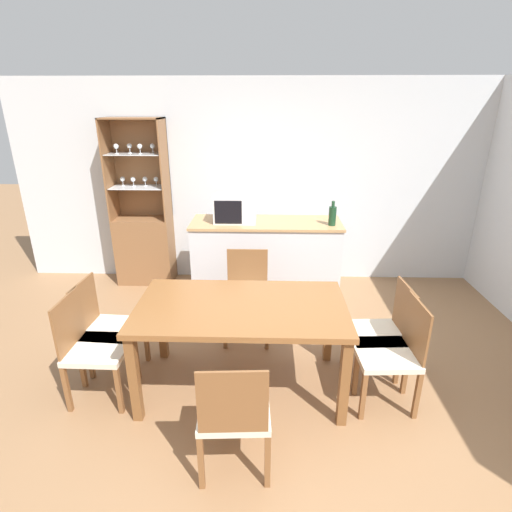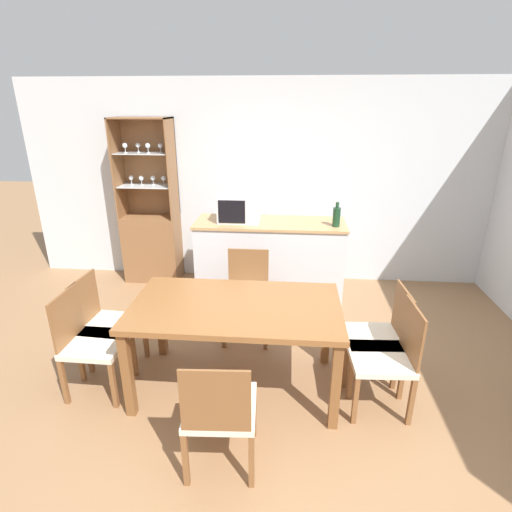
{
  "view_description": "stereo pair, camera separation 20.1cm",
  "coord_description": "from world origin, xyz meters",
  "px_view_note": "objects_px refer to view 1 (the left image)",
  "views": [
    {
      "loc": [
        -0.15,
        -2.49,
        2.26
      ],
      "look_at": [
        -0.26,
        1.1,
        0.87
      ],
      "focal_mm": 28.0,
      "sensor_mm": 36.0,
      "label": 1
    },
    {
      "loc": [
        0.05,
        -2.47,
        2.26
      ],
      "look_at": [
        -0.26,
        1.1,
        0.87
      ],
      "focal_mm": 28.0,
      "sensor_mm": 36.0,
      "label": 2
    }
  ],
  "objects_px": {
    "dining_chair_side_right_far": "(382,333)",
    "dining_chair_head_far": "(247,295)",
    "dining_chair_side_left_near": "(93,347)",
    "dining_chair_side_left_far": "(107,328)",
    "dining_chair_head_near": "(234,411)",
    "microwave": "(235,209)",
    "dining_table": "(241,315)",
    "dining_chair_side_right_near": "(391,352)",
    "display_cabinet": "(144,237)",
    "wine_bottle": "(332,215)"
  },
  "relations": [
    {
      "from": "display_cabinet",
      "to": "dining_chair_head_far",
      "type": "xyz_separation_m",
      "value": [
        1.41,
        -1.32,
        -0.16
      ]
    },
    {
      "from": "dining_chair_side_left_far",
      "to": "dining_chair_side_right_far",
      "type": "height_order",
      "value": "same"
    },
    {
      "from": "dining_chair_side_right_far",
      "to": "dining_chair_side_right_near",
      "type": "height_order",
      "value": "same"
    },
    {
      "from": "dining_chair_side_left_far",
      "to": "microwave",
      "type": "relative_size",
      "value": 1.88
    },
    {
      "from": "display_cabinet",
      "to": "dining_chair_side_right_far",
      "type": "relative_size",
      "value": 2.38
    },
    {
      "from": "dining_chair_head_far",
      "to": "display_cabinet",
      "type": "bearing_deg",
      "value": -43.67
    },
    {
      "from": "dining_chair_head_near",
      "to": "microwave",
      "type": "xyz_separation_m",
      "value": [
        -0.17,
        2.43,
        0.68
      ]
    },
    {
      "from": "wine_bottle",
      "to": "dining_chair_side_left_near",
      "type": "bearing_deg",
      "value": -141.75
    },
    {
      "from": "dining_chair_side_left_far",
      "to": "dining_chair_side_right_near",
      "type": "height_order",
      "value": "same"
    },
    {
      "from": "dining_chair_side_left_near",
      "to": "dining_chair_side_right_near",
      "type": "height_order",
      "value": "same"
    },
    {
      "from": "dining_chair_side_right_near",
      "to": "microwave",
      "type": "height_order",
      "value": "microwave"
    },
    {
      "from": "dining_chair_side_right_far",
      "to": "dining_chair_side_left_near",
      "type": "bearing_deg",
      "value": 93.07
    },
    {
      "from": "dining_chair_side_left_far",
      "to": "dining_chair_head_near",
      "type": "distance_m",
      "value": 1.5
    },
    {
      "from": "dining_chair_side_left_near",
      "to": "dining_chair_head_far",
      "type": "xyz_separation_m",
      "value": [
        1.17,
        0.94,
        0.0
      ]
    },
    {
      "from": "display_cabinet",
      "to": "dining_chair_side_right_near",
      "type": "distance_m",
      "value": 3.43
    },
    {
      "from": "display_cabinet",
      "to": "dining_chair_side_left_far",
      "type": "xyz_separation_m",
      "value": [
        0.24,
        -1.98,
        -0.16
      ]
    },
    {
      "from": "dining_chair_side_right_far",
      "to": "dining_chair_head_near",
      "type": "distance_m",
      "value": 1.5
    },
    {
      "from": "dining_chair_head_near",
      "to": "microwave",
      "type": "bearing_deg",
      "value": 90.77
    },
    {
      "from": "dining_chair_side_left_far",
      "to": "dining_chair_side_right_far",
      "type": "relative_size",
      "value": 1.0
    },
    {
      "from": "dining_chair_side_right_near",
      "to": "microwave",
      "type": "bearing_deg",
      "value": 34.22
    },
    {
      "from": "dining_chair_side_left_far",
      "to": "wine_bottle",
      "type": "xyz_separation_m",
      "value": [
        2.08,
        1.36,
        0.64
      ]
    },
    {
      "from": "dining_chair_side_right_far",
      "to": "dining_table",
      "type": "bearing_deg",
      "value": 93.16
    },
    {
      "from": "dining_table",
      "to": "display_cabinet",
      "type": "bearing_deg",
      "value": 123.53
    },
    {
      "from": "dining_chair_side_right_near",
      "to": "dining_chair_side_left_far",
      "type": "bearing_deg",
      "value": 80.21
    },
    {
      "from": "dining_table",
      "to": "dining_chair_head_far",
      "type": "height_order",
      "value": "dining_chair_head_far"
    },
    {
      "from": "dining_chair_head_far",
      "to": "dining_chair_side_right_near",
      "type": "bearing_deg",
      "value": 140.71
    },
    {
      "from": "dining_chair_head_far",
      "to": "wine_bottle",
      "type": "distance_m",
      "value": 1.32
    },
    {
      "from": "dining_chair_head_far",
      "to": "dining_chair_side_right_near",
      "type": "relative_size",
      "value": 1.0
    },
    {
      "from": "display_cabinet",
      "to": "dining_chair_side_right_far",
      "type": "height_order",
      "value": "display_cabinet"
    },
    {
      "from": "dining_table",
      "to": "dining_chair_side_left_near",
      "type": "xyz_separation_m",
      "value": [
        -1.17,
        -0.14,
        -0.23
      ]
    },
    {
      "from": "dining_chair_side_right_near",
      "to": "wine_bottle",
      "type": "distance_m",
      "value": 1.78
    },
    {
      "from": "dining_chair_side_left_far",
      "to": "dining_chair_side_left_near",
      "type": "xyz_separation_m",
      "value": [
        -0.0,
        -0.28,
        0.0
      ]
    },
    {
      "from": "dining_chair_side_right_far",
      "to": "dining_chair_head_far",
      "type": "xyz_separation_m",
      "value": [
        -1.17,
        0.66,
        0.0
      ]
    },
    {
      "from": "dining_table",
      "to": "dining_chair_side_left_near",
      "type": "height_order",
      "value": "dining_chair_side_left_near"
    },
    {
      "from": "dining_chair_side_right_far",
      "to": "dining_chair_side_right_near",
      "type": "bearing_deg",
      "value": 176.24
    },
    {
      "from": "display_cabinet",
      "to": "wine_bottle",
      "type": "height_order",
      "value": "display_cabinet"
    },
    {
      "from": "dining_table",
      "to": "dining_chair_head_near",
      "type": "xyz_separation_m",
      "value": [
        0.0,
        -0.8,
        -0.23
      ]
    },
    {
      "from": "dining_chair_side_left_far",
      "to": "dining_chair_head_near",
      "type": "xyz_separation_m",
      "value": [
        1.17,
        -0.95,
        0.0
      ]
    },
    {
      "from": "dining_chair_side_left_far",
      "to": "microwave",
      "type": "height_order",
      "value": "microwave"
    },
    {
      "from": "dining_table",
      "to": "microwave",
      "type": "height_order",
      "value": "microwave"
    },
    {
      "from": "dining_table",
      "to": "dining_chair_head_near",
      "type": "height_order",
      "value": "dining_chair_head_near"
    },
    {
      "from": "dining_chair_side_left_far",
      "to": "microwave",
      "type": "distance_m",
      "value": 1.91
    },
    {
      "from": "dining_chair_side_right_near",
      "to": "display_cabinet",
      "type": "bearing_deg",
      "value": 45.71
    },
    {
      "from": "dining_table",
      "to": "dining_chair_side_right_far",
      "type": "distance_m",
      "value": 1.2
    },
    {
      "from": "microwave",
      "to": "dining_chair_side_right_far",
      "type": "bearing_deg",
      "value": -47.95
    },
    {
      "from": "dining_chair_side_right_near",
      "to": "dining_table",
      "type": "bearing_deg",
      "value": 80.34
    },
    {
      "from": "dining_chair_head_near",
      "to": "dining_chair_side_right_far",
      "type": "bearing_deg",
      "value": 35.77
    },
    {
      "from": "dining_table",
      "to": "dining_chair_head_near",
      "type": "relative_size",
      "value": 1.88
    },
    {
      "from": "wine_bottle",
      "to": "dining_chair_side_right_far",
      "type": "bearing_deg",
      "value": -79.37
    },
    {
      "from": "dining_chair_head_far",
      "to": "dining_chair_head_near",
      "type": "relative_size",
      "value": 1.0
    }
  ]
}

